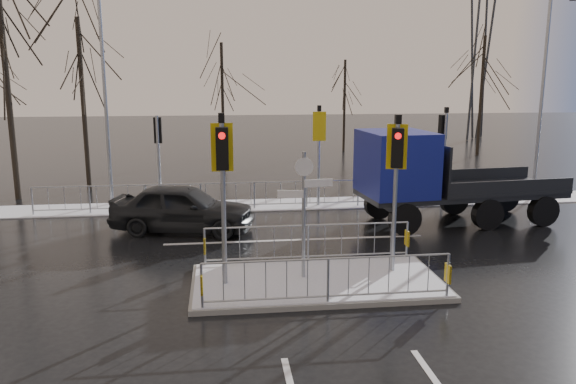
{
  "coord_description": "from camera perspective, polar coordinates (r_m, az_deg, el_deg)",
  "views": [
    {
      "loc": [
        -2.26,
        -12.65,
        4.96
      ],
      "look_at": [
        -0.4,
        2.45,
        1.8
      ],
      "focal_mm": 35.0,
      "sensor_mm": 36.0,
      "label": 1
    }
  ],
  "objects": [
    {
      "name": "lane_markings",
      "position": [
        13.47,
        3.19,
        -9.88
      ],
      "size": [
        8.0,
        11.38,
        0.01
      ],
      "color": "silver",
      "rests_on": "ground"
    },
    {
      "name": "flatbed_truck",
      "position": [
        19.29,
        13.53,
        1.66
      ],
      "size": [
        7.07,
        3.16,
        3.18
      ],
      "color": "black",
      "rests_on": "ground"
    },
    {
      "name": "street_lamp_right",
      "position": [
        24.74,
        24.58,
        9.38
      ],
      "size": [
        1.25,
        0.18,
        8.0
      ],
      "color": "#90969D",
      "rests_on": "ground"
    },
    {
      "name": "tree_far_b",
      "position": [
        37.57,
        5.79,
        10.49
      ],
      "size": [
        3.25,
        3.25,
        6.14
      ],
      "color": "black",
      "rests_on": "ground"
    },
    {
      "name": "tree_far_a",
      "position": [
        34.65,
        -6.71,
        11.44
      ],
      "size": [
        3.75,
        3.75,
        7.08
      ],
      "color": "black",
      "rests_on": "ground"
    },
    {
      "name": "car_far_lane",
      "position": [
        18.37,
        -10.64,
        -1.62
      ],
      "size": [
        4.87,
        2.81,
        1.56
      ],
      "primitive_type": "imported",
      "rotation": [
        0.0,
        0.0,
        1.35
      ],
      "color": "black",
      "rests_on": "ground"
    },
    {
      "name": "tree_near_a",
      "position": [
        25.07,
        -26.95,
        13.14
      ],
      "size": [
        4.75,
        4.75,
        8.97
      ],
      "color": "black",
      "rests_on": "ground"
    },
    {
      "name": "tree_far_c",
      "position": [
        37.37,
        19.17,
        11.39
      ],
      "size": [
        4.0,
        4.0,
        7.55
      ],
      "color": "black",
      "rests_on": "ground"
    },
    {
      "name": "snow_verge",
      "position": [
        21.93,
        -0.92,
        -1.28
      ],
      "size": [
        30.0,
        2.0,
        0.04
      ],
      "primitive_type": "cube",
      "color": "white",
      "rests_on": "ground"
    },
    {
      "name": "traffic_island",
      "position": [
        13.64,
        2.9,
        -7.85
      ],
      "size": [
        6.0,
        3.04,
        4.15
      ],
      "color": "slate",
      "rests_on": "ground"
    },
    {
      "name": "street_lamp_left",
      "position": [
        22.54,
        -17.95,
        9.99
      ],
      "size": [
        1.25,
        0.18,
        8.2
      ],
      "color": "#90969D",
      "rests_on": "ground"
    },
    {
      "name": "ground",
      "position": [
        13.77,
        2.94,
        -9.39
      ],
      "size": [
        120.0,
        120.0,
        0.0
      ],
      "primitive_type": "plane",
      "color": "black",
      "rests_on": "ground"
    },
    {
      "name": "far_kerb_fixtures",
      "position": [
        21.27,
        0.01,
        1.06
      ],
      "size": [
        18.0,
        0.65,
        3.83
      ],
      "color": "#90969D",
      "rests_on": "ground"
    },
    {
      "name": "tree_near_b",
      "position": [
        25.8,
        -20.29,
        11.44
      ],
      "size": [
        4.0,
        4.0,
        7.55
      ],
      "color": "black",
      "rests_on": "ground"
    }
  ]
}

